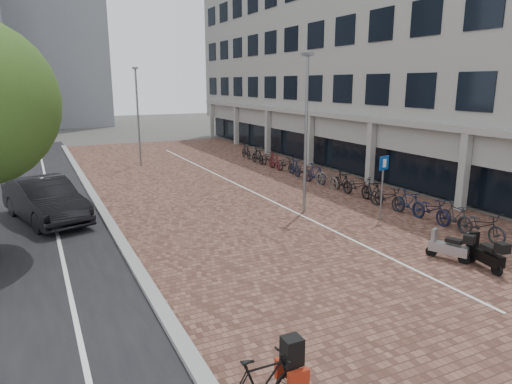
# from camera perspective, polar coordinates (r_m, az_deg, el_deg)

# --- Properties ---
(ground) EXTENTS (140.00, 140.00, 0.00)m
(ground) POSITION_cam_1_polar(r_m,az_deg,el_deg) (13.15, 11.75, -11.02)
(ground) COLOR #474442
(ground) RESTS_ON ground
(plaza_brick) EXTENTS (14.50, 42.00, 0.04)m
(plaza_brick) POSITION_cam_1_polar(r_m,az_deg,el_deg) (24.00, -1.99, 0.47)
(plaza_brick) COLOR brown
(plaza_brick) RESTS_ON ground
(street_asphalt) EXTENTS (8.00, 50.00, 0.03)m
(street_asphalt) POSITION_cam_1_polar(r_m,az_deg,el_deg) (22.09, -29.06, -2.40)
(street_asphalt) COLOR black
(street_asphalt) RESTS_ON ground
(curb) EXTENTS (0.35, 42.00, 0.14)m
(curb) POSITION_cam_1_polar(r_m,az_deg,el_deg) (22.15, -19.01, -1.20)
(curb) COLOR gray
(curb) RESTS_ON ground
(lane_line) EXTENTS (0.12, 44.00, 0.00)m
(lane_line) POSITION_cam_1_polar(r_m,az_deg,el_deg) (22.04, -23.89, -1.83)
(lane_line) COLOR white
(lane_line) RESTS_ON street_asphalt
(parking_line) EXTENTS (0.10, 30.00, 0.00)m
(parking_line) POSITION_cam_1_polar(r_m,az_deg,el_deg) (24.07, -1.55, 0.58)
(parking_line) COLOR white
(parking_line) RESTS_ON plaza_brick
(office_building) EXTENTS (8.40, 40.00, 15.00)m
(office_building) POSITION_cam_1_polar(r_m,az_deg,el_deg) (32.74, 13.54, 18.42)
(office_building) COLOR gray
(office_building) RESTS_ON ground
(car_dark) EXTENTS (3.25, 5.50, 1.71)m
(car_dark) POSITION_cam_1_polar(r_m,az_deg,el_deg) (19.98, -24.58, -0.91)
(car_dark) COLOR black
(car_dark) RESTS_ON ground
(hero_bike) EXTENTS (1.79, 0.52, 1.26)m
(hero_bike) POSITION_cam_1_polar(r_m,az_deg,el_deg) (8.19, 0.80, -22.62)
(hero_bike) COLOR black
(hero_bike) RESTS_ON ground
(scooter_front) EXTENTS (0.94, 1.44, 0.95)m
(scooter_front) POSITION_cam_1_polar(r_m,az_deg,el_deg) (15.46, 22.72, -6.17)
(scooter_front) COLOR gray
(scooter_front) RESTS_ON ground
(scooter_mid) EXTENTS (0.73, 1.54, 1.01)m
(scooter_mid) POSITION_cam_1_polar(r_m,az_deg,el_deg) (15.19, 26.43, -6.76)
(scooter_mid) COLOR black
(scooter_mid) RESTS_ON ground
(parking_sign) EXTENTS (0.54, 0.17, 2.60)m
(parking_sign) POSITION_cam_1_polar(r_m,az_deg,el_deg) (18.64, 15.39, 1.75)
(parking_sign) COLOR slate
(parking_sign) RESTS_ON ground
(lamp_near) EXTENTS (0.12, 0.12, 6.44)m
(lamp_near) POSITION_cam_1_polar(r_m,az_deg,el_deg) (19.04, 6.17, 6.83)
(lamp_near) COLOR gray
(lamp_near) RESTS_ON ground
(lamp_far) EXTENTS (0.12, 0.12, 6.24)m
(lamp_far) POSITION_cam_1_polar(r_m,az_deg,el_deg) (30.96, -14.35, 8.81)
(lamp_far) COLOR gray
(lamp_far) RESTS_ON ground
(bike_row) EXTENTS (1.13, 21.43, 1.05)m
(bike_row) POSITION_cam_1_polar(r_m,az_deg,el_deg) (24.78, 8.34, 1.96)
(bike_row) COLOR black
(bike_row) RESTS_ON ground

